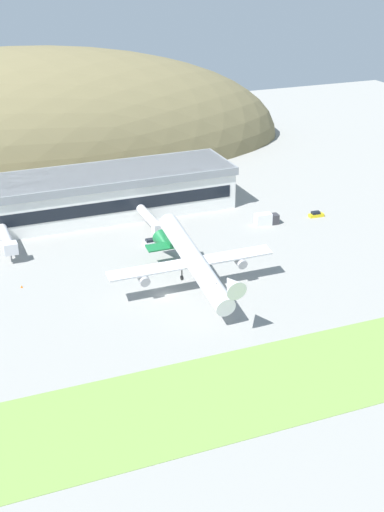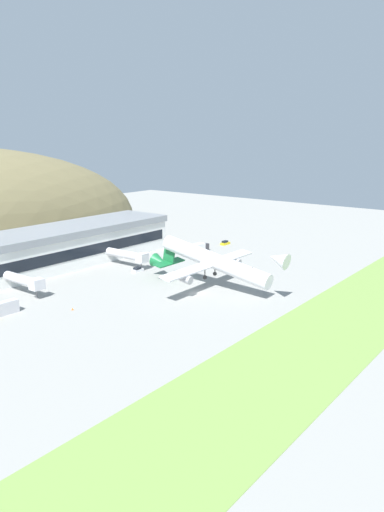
# 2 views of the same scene
# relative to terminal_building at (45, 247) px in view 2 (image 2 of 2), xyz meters

# --- Properties ---
(ground_plane) EXTENTS (382.05, 382.05, 0.00)m
(ground_plane) POSITION_rel_terminal_building_xyz_m (9.04, -53.82, -7.15)
(ground_plane) COLOR gray
(grass_strip_foreground) EXTENTS (343.85, 25.06, 0.08)m
(grass_strip_foreground) POSITION_rel_terminal_building_xyz_m (9.04, -93.25, -7.11)
(grass_strip_foreground) COLOR #759947
(grass_strip_foreground) RESTS_ON ground_plane
(terminal_building) EXTENTS (95.57, 20.93, 12.63)m
(terminal_building) POSITION_rel_terminal_building_xyz_m (0.00, 0.00, 0.00)
(terminal_building) COLOR white
(terminal_building) RESTS_ON ground_plane
(jetway_0) EXTENTS (3.38, 15.18, 5.43)m
(jetway_0) POSITION_rel_terminal_building_xyz_m (-20.18, -18.32, -3.16)
(jetway_0) COLOR silver
(jetway_0) RESTS_ON ground_plane
(jetway_1) EXTENTS (3.38, 16.95, 5.43)m
(jetway_1) POSITION_rel_terminal_building_xyz_m (17.91, -19.25, -3.16)
(jetway_1) COLOR silver
(jetway_1) RESTS_ON ground_plane
(cargo_airplane) EXTENTS (39.29, 45.40, 12.24)m
(cargo_airplane) POSITION_rel_terminal_building_xyz_m (15.80, -54.27, 0.53)
(cargo_airplane) COLOR silver
(service_car_0) EXTENTS (3.90, 1.86, 1.53)m
(service_car_0) POSITION_rel_terminal_building_xyz_m (15.31, -25.71, -6.52)
(service_car_0) COLOR silver
(service_car_0) RESTS_ON ground_plane
(service_car_1) EXTENTS (4.47, 1.94, 1.62)m
(service_car_1) POSITION_rel_terminal_building_xyz_m (65.78, -24.88, -6.48)
(service_car_1) COLOR gold
(service_car_1) RESTS_ON ground_plane
(fuel_truck) EXTENTS (6.93, 2.96, 3.34)m
(fuel_truck) POSITION_rel_terminal_building_xyz_m (49.80, -24.78, -5.56)
(fuel_truck) COLOR #333338
(fuel_truck) RESTS_ON ground_plane
(box_truck) EXTENTS (7.97, 2.50, 3.16)m
(box_truck) POSITION_rel_terminal_building_xyz_m (-32.66, -27.35, -5.64)
(box_truck) COLOR gold
(box_truck) RESTS_ON ground_plane
(traffic_cone_0) EXTENTS (0.52, 0.52, 0.58)m
(traffic_cone_0) POSITION_rel_terminal_building_xyz_m (-20.26, -37.82, -6.87)
(traffic_cone_0) COLOR orange
(traffic_cone_0) RESTS_ON ground_plane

